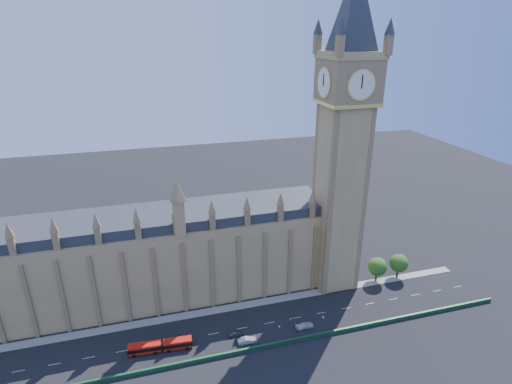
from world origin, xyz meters
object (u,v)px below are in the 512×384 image
object	(u,v)px
car_grey	(235,333)
car_white	(305,326)
red_bus	(160,346)
car_silver	(247,340)

from	to	relation	value
car_grey	car_white	size ratio (longest dim) A/B	0.77
red_bus	car_grey	size ratio (longest dim) A/B	4.05
car_grey	red_bus	bearing A→B (deg)	86.43
red_bus	car_silver	size ratio (longest dim) A/B	3.29
car_white	red_bus	bearing A→B (deg)	82.43
red_bus	car_silver	xyz separation A→B (m)	(22.21, -3.44, -0.63)
car_grey	car_silver	distance (m)	4.29
car_white	car_silver	bearing A→B (deg)	89.84
red_bus	car_white	bearing A→B (deg)	1.24
car_silver	car_white	world-z (taller)	car_silver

